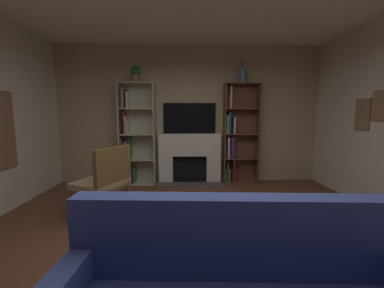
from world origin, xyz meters
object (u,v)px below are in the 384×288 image
(fireplace, at_px, (190,157))
(vase_with_flowers, at_px, (243,75))
(bookshelf_right, at_px, (236,136))
(armchair, at_px, (105,180))
(tv, at_px, (190,118))
(coffee_table, at_px, (220,242))
(bookshelf_left, at_px, (133,137))
(potted_plant, at_px, (136,73))

(fireplace, xyz_separation_m, vase_with_flowers, (1.08, -0.05, 1.69))
(bookshelf_right, bearing_deg, armchair, -143.19)
(tv, distance_m, coffee_table, 3.32)
(tv, xyz_separation_m, vase_with_flowers, (1.08, -0.12, 0.87))
(bookshelf_left, relative_size, armchair, 2.07)
(bookshelf_right, relative_size, vase_with_flowers, 4.37)
(vase_with_flowers, relative_size, coffee_table, 0.52)
(potted_plant, distance_m, coffee_table, 3.80)
(tv, relative_size, bookshelf_left, 0.53)
(tv, relative_size, coffee_table, 1.21)
(fireplace, height_order, bookshelf_left, bookshelf_left)
(fireplace, distance_m, armchair, 2.07)
(tv, bearing_deg, bookshelf_left, -175.58)
(potted_plant, distance_m, armchair, 2.38)
(bookshelf_right, height_order, armchair, bookshelf_right)
(fireplace, xyz_separation_m, coffee_table, (0.18, -3.09, -0.16))
(tv, relative_size, vase_with_flowers, 2.31)
(vase_with_flowers, bearing_deg, bookshelf_right, 150.32)
(fireplace, relative_size, potted_plant, 4.20)
(bookshelf_left, xyz_separation_m, bookshelf_right, (2.16, 0.02, 0.02))
(tv, bearing_deg, fireplace, -90.00)
(bookshelf_left, relative_size, vase_with_flowers, 4.37)
(bookshelf_right, bearing_deg, coffee_table, -104.61)
(vase_with_flowers, distance_m, armchair, 3.30)
(bookshelf_left, bearing_deg, armchair, -92.35)
(bookshelf_left, xyz_separation_m, vase_with_flowers, (2.25, -0.03, 1.25))
(potted_plant, bearing_deg, bookshelf_right, 1.44)
(vase_with_flowers, xyz_separation_m, armchair, (-2.32, -1.61, -1.71))
(fireplace, relative_size, vase_with_flowers, 2.95)
(armchair, distance_m, coffee_table, 2.02)
(bookshelf_right, distance_m, armchair, 2.82)
(potted_plant, bearing_deg, vase_with_flowers, -0.00)
(fireplace, distance_m, bookshelf_right, 1.09)
(coffee_table, bearing_deg, bookshelf_left, 113.73)
(bookshelf_left, height_order, potted_plant, potted_plant)
(potted_plant, bearing_deg, coffee_table, -67.57)
(armchair, bearing_deg, coffee_table, -45.25)
(tv, relative_size, armchair, 1.09)
(coffee_table, bearing_deg, vase_with_flowers, 73.56)
(vase_with_flowers, relative_size, armchair, 0.47)
(vase_with_flowers, bearing_deg, coffee_table, -106.44)
(bookshelf_right, bearing_deg, bookshelf_left, -179.40)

